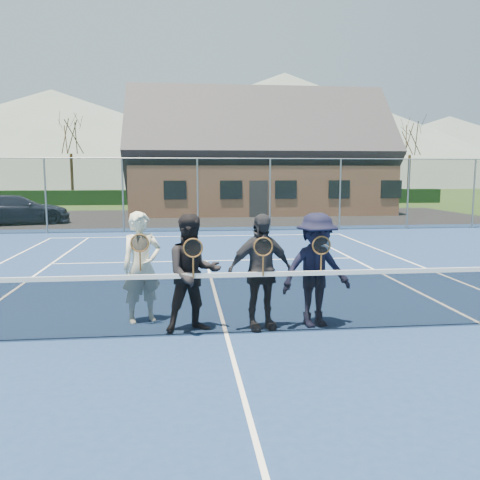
{
  "coord_description": "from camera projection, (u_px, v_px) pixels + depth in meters",
  "views": [
    {
      "loc": [
        -0.63,
        -7.36,
        2.44
      ],
      "look_at": [
        0.38,
        1.5,
        1.25
      ],
      "focal_mm": 38.0,
      "sensor_mm": 36.0,
      "label": 1
    }
  ],
  "objects": [
    {
      "name": "tree_b",
      "position": [
        70.0,
        128.0,
        38.36
      ],
      "size": [
        3.2,
        3.2,
        7.77
      ],
      "color": "#352213",
      "rests_on": "ground"
    },
    {
      "name": "tree_e",
      "position": [
        411.0,
        131.0,
        41.39
      ],
      "size": [
        3.2,
        3.2,
        7.77
      ],
      "color": "#362313",
      "rests_on": "ground"
    },
    {
      "name": "tarmac_carpark",
      "position": [
        119.0,
        219.0,
        26.89
      ],
      "size": [
        40.0,
        12.0,
        0.01
      ],
      "primitive_type": "cube",
      "color": "black",
      "rests_on": "ground"
    },
    {
      "name": "hill_east",
      "position": [
        448.0,
        150.0,
        106.43
      ],
      "size": [
        90.0,
        90.0,
        14.0
      ],
      "primitive_type": "cone",
      "color": "#506058",
      "rests_on": "ground"
    },
    {
      "name": "perimeter_fence",
      "position": [
        198.0,
        195.0,
        20.73
      ],
      "size": [
        30.07,
        0.07,
        3.02
      ],
      "color": "slate",
      "rests_on": "ground"
    },
    {
      "name": "car_c",
      "position": [
        17.0,
        210.0,
        23.84
      ],
      "size": [
        5.12,
        3.29,
        1.38
      ],
      "primitive_type": "imported",
      "rotation": [
        0.0,
        0.0,
        1.88
      ],
      "color": "#181D30",
      "rests_on": "ground"
    },
    {
      "name": "tennis_net",
      "position": [
        226.0,
        301.0,
        7.57
      ],
      "size": [
        11.68,
        0.08,
        1.1
      ],
      "color": "slate",
      "rests_on": "ground"
    },
    {
      "name": "tree_c",
      "position": [
        215.0,
        129.0,
        39.59
      ],
      "size": [
        3.2,
        3.2,
        7.77
      ],
      "color": "#3A2815",
      "rests_on": "ground"
    },
    {
      "name": "hill_west",
      "position": [
        53.0,
        138.0,
        97.2
      ],
      "size": [
        110.0,
        110.0,
        18.0
      ],
      "primitive_type": "cone",
      "color": "#57695E",
      "rests_on": "ground"
    },
    {
      "name": "player_b",
      "position": [
        193.0,
        273.0,
        7.7
      ],
      "size": [
        1.01,
        0.86,
        1.8
      ],
      "color": "black",
      "rests_on": "court_surface"
    },
    {
      "name": "player_a",
      "position": [
        142.0,
        267.0,
        8.2
      ],
      "size": [
        0.77,
        0.66,
        1.8
      ],
      "color": "silver",
      "rests_on": "court_surface"
    },
    {
      "name": "player_c",
      "position": [
        260.0,
        272.0,
        7.81
      ],
      "size": [
        1.13,
        0.66,
        1.8
      ],
      "color": "#27272D",
      "rests_on": "court_surface"
    },
    {
      "name": "hill_centre",
      "position": [
        284.0,
        129.0,
        101.98
      ],
      "size": [
        120.0,
        120.0,
        22.0
      ],
      "primitive_type": "cone",
      "color": "#586A60",
      "rests_on": "ground"
    },
    {
      "name": "player_d",
      "position": [
        316.0,
        270.0,
        7.96
      ],
      "size": [
        1.28,
        0.91,
        1.8
      ],
      "color": "black",
      "rests_on": "court_surface"
    },
    {
      "name": "clubhouse",
      "position": [
        257.0,
        147.0,
        31.19
      ],
      "size": [
        15.6,
        8.2,
        7.7
      ],
      "color": "#9E6B4C",
      "rests_on": "ground"
    },
    {
      "name": "ground",
      "position": [
        194.0,
        218.0,
        27.34
      ],
      "size": [
        220.0,
        220.0,
        0.0
      ],
      "primitive_type": "plane",
      "color": "#2B4719",
      "rests_on": "ground"
    },
    {
      "name": "hedge_row",
      "position": [
        190.0,
        197.0,
        39.08
      ],
      "size": [
        40.0,
        1.2,
        1.1
      ],
      "primitive_type": "cube",
      "color": "black",
      "rests_on": "ground"
    },
    {
      "name": "court_markings",
      "position": [
        226.0,
        334.0,
        7.64
      ],
      "size": [
        11.03,
        23.83,
        0.01
      ],
      "color": "white",
      "rests_on": "court_surface"
    },
    {
      "name": "court_surface",
      "position": [
        226.0,
        335.0,
        7.64
      ],
      "size": [
        30.0,
        30.0,
        0.02
      ],
      "primitive_type": "cube",
      "color": "navy",
      "rests_on": "ground"
    },
    {
      "name": "tree_d",
      "position": [
        339.0,
        130.0,
        40.72
      ],
      "size": [
        3.2,
        3.2,
        7.77
      ],
      "color": "#372514",
      "rests_on": "ground"
    }
  ]
}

